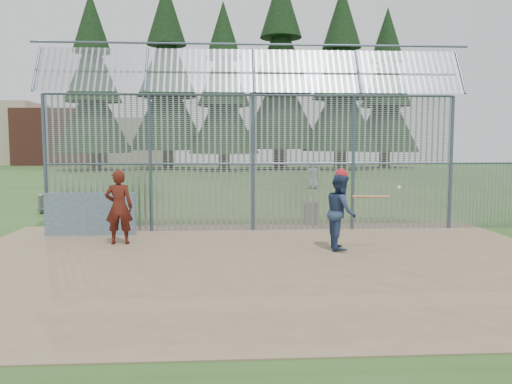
{
  "coord_description": "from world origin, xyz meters",
  "views": [
    {
      "loc": [
        -0.79,
        -11.2,
        2.56
      ],
      "look_at": [
        0.0,
        2.0,
        1.3
      ],
      "focal_mm": 35.0,
      "sensor_mm": 36.0,
      "label": 1
    }
  ],
  "objects": [
    {
      "name": "onlooker",
      "position": [
        -3.53,
        1.6,
        0.97
      ],
      "size": [
        0.72,
        0.49,
        1.9
      ],
      "primitive_type": "imported",
      "rotation": [
        0.0,
        0.0,
        3.2
      ],
      "color": "maroon",
      "rests_on": "dirt_infield"
    },
    {
      "name": "dugout_wall",
      "position": [
        -4.6,
        2.9,
        0.62
      ],
      "size": [
        2.5,
        0.12,
        1.2
      ],
      "primitive_type": "cube",
      "color": "#38566B",
      "rests_on": "dirt_infield"
    },
    {
      "name": "bg_kid_standing",
      "position": [
        4.22,
        17.32,
        0.82
      ],
      "size": [
        0.94,
        0.79,
        1.65
      ],
      "primitive_type": "imported",
      "rotation": [
        0.0,
        0.0,
        3.53
      ],
      "color": "gray",
      "rests_on": "ground"
    },
    {
      "name": "dirt_infield",
      "position": [
        0.0,
        -0.5,
        0.01
      ],
      "size": [
        14.0,
        10.0,
        0.02
      ],
      "primitive_type": "cube",
      "color": "#756047",
      "rests_on": "ground"
    },
    {
      "name": "batting_gear",
      "position": [
        2.1,
        0.62,
        1.75
      ],
      "size": [
        1.49,
        0.53,
        0.71
      ],
      "color": "red",
      "rests_on": "ground"
    },
    {
      "name": "conifer_row",
      "position": [
        1.93,
        41.51,
        10.83
      ],
      "size": [
        38.48,
        12.26,
        20.2
      ],
      "color": "#332319",
      "rests_on": "ground"
    },
    {
      "name": "backstop_fence",
      "position": [
        1.81,
        3.43,
        2.36
      ],
      "size": [
        20.09,
        0.81,
        5.3
      ],
      "color": "#47566B",
      "rests_on": "ground"
    },
    {
      "name": "ground",
      "position": [
        0.0,
        0.0,
        0.0
      ],
      "size": [
        120.0,
        120.0,
        0.0
      ],
      "primitive_type": "plane",
      "color": "#2D511E",
      "rests_on": "ground"
    },
    {
      "name": "bleacher",
      "position": [
        -6.29,
        7.91,
        0.41
      ],
      "size": [
        3.0,
        0.95,
        0.72
      ],
      "color": "slate",
      "rests_on": "ground"
    },
    {
      "name": "distant_buildings",
      "position": [
        -23.18,
        56.49,
        3.6
      ],
      "size": [
        26.5,
        10.5,
        8.0
      ],
      "color": "brown",
      "rests_on": "ground"
    },
    {
      "name": "batter",
      "position": [
        1.98,
        0.65,
        0.94
      ],
      "size": [
        0.77,
        0.95,
        1.84
      ],
      "primitive_type": "imported",
      "rotation": [
        0.0,
        0.0,
        1.49
      ],
      "color": "navy",
      "rests_on": "dirt_infield"
    },
    {
      "name": "trash_can",
      "position": [
        1.94,
        4.54,
        0.38
      ],
      "size": [
        0.56,
        0.56,
        0.82
      ],
      "color": "gray",
      "rests_on": "ground"
    }
  ]
}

